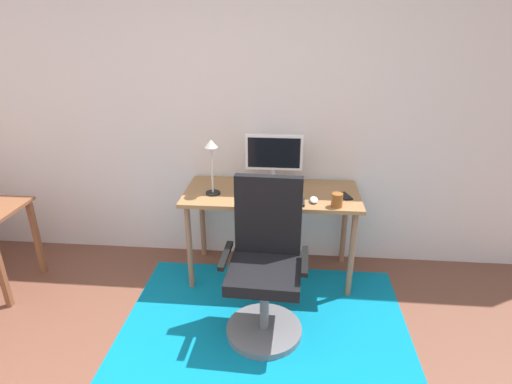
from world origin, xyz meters
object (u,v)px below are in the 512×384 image
object	(u,v)px
desk	(271,202)
cell_phone	(345,196)
monitor	(274,155)
computer_mouse	(314,200)
keyboard	(275,201)
coffee_cup	(337,200)
office_chair	(266,273)
desk_lamp	(211,157)

from	to	relation	value
desk	cell_phone	world-z (taller)	cell_phone
monitor	computer_mouse	xyz separation A→B (m)	(0.31, -0.32, -0.23)
monitor	keyboard	xyz separation A→B (m)	(0.03, -0.36, -0.24)
coffee_cup	desk	bearing A→B (deg)	154.26
computer_mouse	monitor	bearing A→B (deg)	133.95
monitor	cell_phone	size ratio (longest dim) A/B	3.23
monitor	office_chair	world-z (taller)	monitor
keyboard	office_chair	bearing A→B (deg)	-94.34
computer_mouse	desk_lamp	size ratio (longest dim) A/B	0.24
coffee_cup	computer_mouse	bearing A→B (deg)	157.18
monitor	keyboard	bearing A→B (deg)	-85.35
desk_lamp	office_chair	world-z (taller)	desk_lamp
keyboard	coffee_cup	distance (m)	0.45
cell_phone	desk_lamp	distance (m)	1.05
desk	keyboard	bearing A→B (deg)	-79.79
cell_phone	monitor	bearing A→B (deg)	140.44
monitor	office_chair	size ratio (longest dim) A/B	0.42
keyboard	desk_lamp	bearing A→B (deg)	166.03
desk	monitor	size ratio (longest dim) A/B	3.00
keyboard	coffee_cup	xyz separation A→B (m)	(0.44, -0.03, 0.04)
computer_mouse	coffee_cup	world-z (taller)	coffee_cup
desk	coffee_cup	world-z (taller)	coffee_cup
computer_mouse	desk_lamp	xyz separation A→B (m)	(-0.77, 0.09, 0.28)
keyboard	coffee_cup	world-z (taller)	coffee_cup
keyboard	cell_phone	distance (m)	0.55
cell_phone	desk	bearing A→B (deg)	156.27
desk	cell_phone	distance (m)	0.57
monitor	desk	bearing A→B (deg)	-92.29
keyboard	office_chair	distance (m)	0.56
computer_mouse	desk_lamp	distance (m)	0.82
cell_phone	office_chair	bearing A→B (deg)	-151.17
monitor	cell_phone	bearing A→B (deg)	-20.25
coffee_cup	monitor	bearing A→B (deg)	140.35
keyboard	cell_phone	world-z (taller)	keyboard
coffee_cup	desk_lamp	size ratio (longest dim) A/B	0.23
keyboard	computer_mouse	bearing A→B (deg)	6.80
desk_lamp	office_chair	xyz separation A→B (m)	(0.45, -0.59, -0.60)
coffee_cup	cell_phone	distance (m)	0.21
desk_lamp	keyboard	bearing A→B (deg)	-13.97
desk	office_chair	size ratio (longest dim) A/B	1.26
coffee_cup	cell_phone	world-z (taller)	coffee_cup
keyboard	cell_phone	xyz separation A→B (m)	(0.52, 0.15, -0.00)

